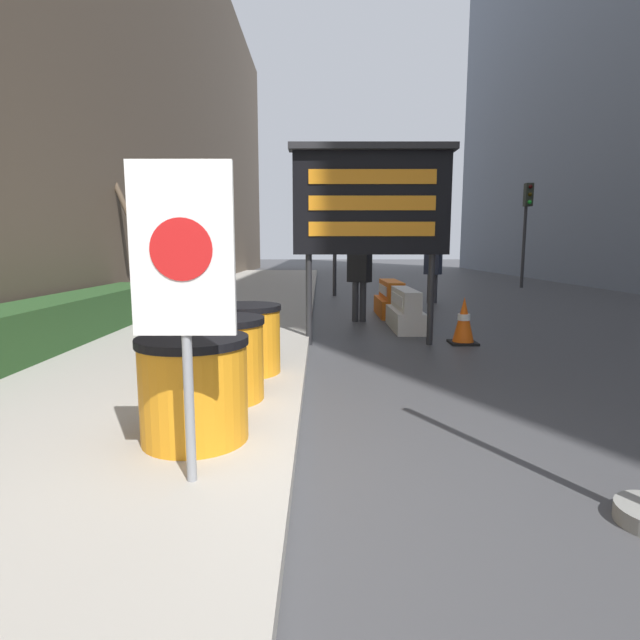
{
  "coord_description": "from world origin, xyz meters",
  "views": [
    {
      "loc": [
        0.18,
        -3.11,
        1.57
      ],
      "look_at": [
        0.15,
        4.45,
        0.46
      ],
      "focal_mm": 28.0,
      "sensor_mm": 36.0,
      "label": 1
    }
  ],
  "objects": [
    {
      "name": "pedestrian_passerby",
      "position": [
        3.33,
        10.83,
        0.99
      ],
      "size": [
        0.51,
        0.47,
        1.67
      ],
      "rotation": [
        0.0,
        0.0,
        2.53
      ],
      "color": "#333338",
      "rests_on": "ground_plane"
    },
    {
      "name": "jersey_barrier_white",
      "position": [
        1.81,
        6.36,
        0.34
      ],
      "size": [
        0.53,
        1.67,
        0.78
      ],
      "color": "silver",
      "rests_on": "ground_plane"
    },
    {
      "name": "barrel_drum_middle",
      "position": [
        -0.75,
        1.48,
        0.53
      ],
      "size": [
        0.82,
        0.82,
        0.78
      ],
      "color": "orange",
      "rests_on": "sidewalk_left"
    },
    {
      "name": "traffic_light_near_curb",
      "position": [
        0.65,
        12.84,
        2.55
      ],
      "size": [
        0.28,
        0.44,
        3.5
      ],
      "color": "#2D2D30",
      "rests_on": "ground_plane"
    },
    {
      "name": "barrel_drum_foreground",
      "position": [
        -0.76,
        0.47,
        0.53
      ],
      "size": [
        0.82,
        0.82,
        0.78
      ],
      "color": "orange",
      "rests_on": "sidewalk_left"
    },
    {
      "name": "ground_plane",
      "position": [
        0.0,
        0.0,
        0.0
      ],
      "size": [
        120.0,
        120.0,
        0.0
      ],
      "primitive_type": "plane",
      "color": "#3F3F42"
    },
    {
      "name": "pedestrian_worker",
      "position": [
        1.0,
        7.34,
        1.02
      ],
      "size": [
        0.53,
        0.47,
        1.74
      ],
      "rotation": [
        0.0,
        0.0,
        2.59
      ],
      "color": "#333338",
      "rests_on": "ground_plane"
    },
    {
      "name": "traffic_light_far_side",
      "position": [
        7.98,
        16.06,
        2.84
      ],
      "size": [
        0.28,
        0.44,
        3.92
      ],
      "color": "#2D2D30",
      "rests_on": "ground_plane"
    },
    {
      "name": "barrel_drum_back",
      "position": [
        -0.67,
        2.49,
        0.53
      ],
      "size": [
        0.82,
        0.82,
        0.78
      ],
      "color": "orange",
      "rests_on": "sidewalk_left"
    },
    {
      "name": "building_left_facade",
      "position": [
        -4.56,
        9.8,
        7.01
      ],
      "size": [
        0.4,
        50.4,
        14.03
      ],
      "color": "brown",
      "rests_on": "ground_plane"
    },
    {
      "name": "traffic_cone_near",
      "position": [
        2.51,
        4.89,
        0.38
      ],
      "size": [
        0.43,
        0.43,
        0.77
      ],
      "color": "black",
      "rests_on": "ground_plane"
    },
    {
      "name": "warning_sign",
      "position": [
        -0.61,
        -0.22,
        1.43
      ],
      "size": [
        0.6,
        0.08,
        1.92
      ],
      "color": "gray",
      "rests_on": "sidewalk_left"
    },
    {
      "name": "bare_tree",
      "position": [
        -3.85,
        8.43,
        1.55
      ],
      "size": [
        1.26,
        1.34,
        3.04
      ],
      "color": "#4C3D2D",
      "rests_on": "sidewalk_left"
    },
    {
      "name": "jersey_barrier_orange_near",
      "position": [
        1.81,
        8.28,
        0.35
      ],
      "size": [
        0.62,
        1.63,
        0.8
      ],
      "color": "orange",
      "rests_on": "ground_plane"
    },
    {
      "name": "hedge_strip",
      "position": [
        -3.76,
        4.28,
        0.47
      ],
      "size": [
        0.9,
        7.16,
        0.66
      ],
      "color": "#284C23",
      "rests_on": "sidewalk_left"
    },
    {
      "name": "message_board",
      "position": [
        0.98,
        4.82,
        2.26
      ],
      "size": [
        2.56,
        0.36,
        3.12
      ],
      "color": "#28282B",
      "rests_on": "ground_plane"
    }
  ]
}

